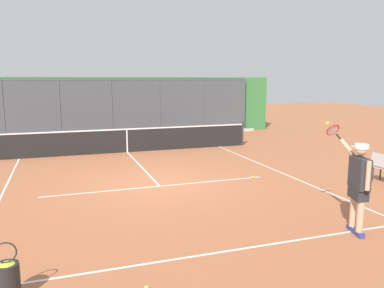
{
  "coord_description": "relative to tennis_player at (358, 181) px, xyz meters",
  "views": [
    {
      "loc": [
        2.51,
        10.27,
        2.91
      ],
      "look_at": [
        -1.09,
        -0.14,
        1.05
      ],
      "focal_mm": 36.03,
      "sensor_mm": 36.0,
      "label": 1
    }
  ],
  "objects": [
    {
      "name": "ground_plane",
      "position": [
        2.73,
        -4.68,
        -1.03
      ],
      "size": [
        60.0,
        60.0,
        0.0
      ],
      "primitive_type": "plane",
      "color": "#A8603D"
    },
    {
      "name": "court_line_markings",
      "position": [
        2.73,
        -4.09,
        -1.03
      ],
      "size": [
        8.06,
        9.62,
        0.01
      ],
      "color": "white",
      "rests_on": "ground"
    },
    {
      "name": "fence_backdrop",
      "position": [
        2.73,
        -14.64,
        0.46
      ],
      "size": [
        17.79,
        1.37,
        3.01
      ],
      "color": "#474C51",
      "rests_on": "ground"
    },
    {
      "name": "tennis_net",
      "position": [
        2.73,
        -9.67,
        -0.54
      ],
      "size": [
        10.36,
        0.09,
        1.07
      ],
      "color": "#2D2D2D",
      "rests_on": "ground"
    },
    {
      "name": "tennis_player",
      "position": [
        0.0,
        0.0,
        0.0
      ],
      "size": [
        0.38,
        1.44,
        2.03
      ],
      "rotation": [
        0.0,
        0.0,
        -1.84
      ],
      "color": "navy",
      "rests_on": "ground"
    },
    {
      "name": "tennis_ball_near_baseline",
      "position": [
        4.21,
        0.69,
        -1.0
      ],
      "size": [
        0.07,
        0.07,
        0.07
      ],
      "primitive_type": "sphere",
      "color": "#C1D138",
      "rests_on": "ground"
    },
    {
      "name": "tennis_ball_by_sideline",
      "position": [
        -0.13,
        -4.36,
        -1.0
      ],
      "size": [
        0.07,
        0.07,
        0.07
      ],
      "primitive_type": "sphere",
      "color": "#C1D138",
      "rests_on": "ground"
    },
    {
      "name": "ball_basket",
      "position": [
        6.0,
        0.34,
        -0.73
      ],
      "size": [
        0.32,
        0.32,
        0.83
      ],
      "color": "black",
      "rests_on": "ground"
    }
  ]
}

